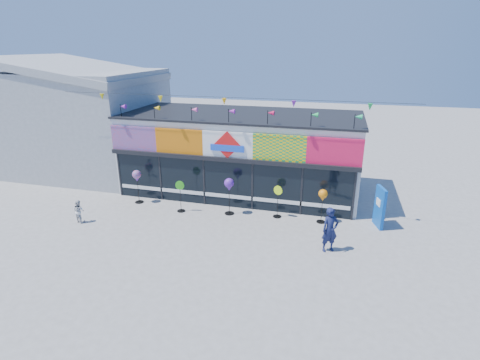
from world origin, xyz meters
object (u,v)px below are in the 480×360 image
(blue_sign, at_px, (380,207))
(spinner_0, at_px, (137,177))
(spinner_3, at_px, (278,201))
(child, at_px, (79,211))
(spinner_2, at_px, (229,186))
(adult_man, at_px, (330,230))
(spinner_1, at_px, (180,195))
(spinner_4, at_px, (323,196))

(blue_sign, height_order, spinner_0, blue_sign)
(blue_sign, xyz_separation_m, spinner_3, (-4.36, -0.17, -0.10))
(blue_sign, relative_size, child, 1.72)
(blue_sign, relative_size, spinner_0, 1.06)
(spinner_2, height_order, adult_man, adult_man)
(spinner_3, bearing_deg, child, -161.92)
(spinner_3, bearing_deg, spinner_0, -179.22)
(spinner_1, xyz_separation_m, spinner_4, (6.47, 0.49, 0.44))
(spinner_3, relative_size, adult_man, 0.86)
(spinner_2, xyz_separation_m, child, (-6.18, -2.50, -0.88))
(spinner_1, distance_m, adult_man, 7.14)
(spinner_1, bearing_deg, child, -150.63)
(adult_man, relative_size, child, 1.70)
(spinner_0, relative_size, child, 1.62)
(spinner_1, height_order, spinner_4, spinner_4)
(spinner_2, relative_size, child, 1.68)
(spinner_2, xyz_separation_m, adult_man, (4.59, -2.24, -0.52))
(blue_sign, xyz_separation_m, child, (-12.76, -2.91, -0.38))
(blue_sign, distance_m, spinner_1, 8.89)
(spinner_4, height_order, child, spinner_4)
(spinner_3, distance_m, adult_man, 3.43)
(spinner_1, relative_size, spinner_2, 0.87)
(spinner_2, xyz_separation_m, spinner_4, (4.18, 0.18, -0.16))
(spinner_4, xyz_separation_m, adult_man, (0.41, -2.42, -0.36))
(spinner_0, bearing_deg, spinner_1, -10.47)
(spinner_1, xyz_separation_m, spinner_2, (2.29, 0.31, 0.59))
(adult_man, xyz_separation_m, child, (-10.78, -0.27, -0.36))
(blue_sign, distance_m, spinner_3, 4.37)
(spinner_3, height_order, child, spinner_3)
(blue_sign, distance_m, child, 13.09)
(spinner_3, xyz_separation_m, spinner_4, (1.97, -0.05, 0.44))
(spinner_2, distance_m, spinner_4, 4.19)
(blue_sign, xyz_separation_m, spinner_1, (-8.86, -0.72, -0.10))
(spinner_0, bearing_deg, child, -118.66)
(spinner_0, relative_size, spinner_3, 1.11)
(spinner_1, xyz_separation_m, adult_man, (6.88, -1.92, 0.08))
(child, bearing_deg, spinner_0, -104.14)
(blue_sign, relative_size, spinner_1, 1.18)
(spinner_1, relative_size, adult_man, 0.86)
(spinner_2, distance_m, adult_man, 5.14)
(spinner_1, bearing_deg, spinner_0, 169.53)
(blue_sign, height_order, spinner_2, blue_sign)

